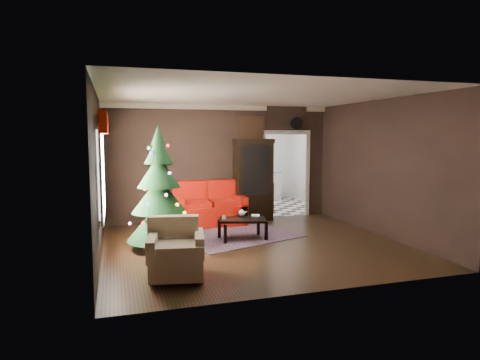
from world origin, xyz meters
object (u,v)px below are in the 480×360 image
object	(u,v)px
armchair	(176,248)
coffee_table	(242,229)
floor_lamp	(157,191)
christmas_tree	(159,192)
curio_cabinet	(253,182)
kitchen_table	(258,196)
teapot	(242,213)
loveseat	(209,203)
wall_clock	(296,123)

from	to	relation	value
armchair	coffee_table	size ratio (longest dim) A/B	0.89
floor_lamp	christmas_tree	xyz separation A→B (m)	(-0.14, -1.81, 0.22)
christmas_tree	coffee_table	xyz separation A→B (m)	(1.64, 0.19, -0.83)
curio_cabinet	kitchen_table	xyz separation A→B (m)	(0.65, 1.43, -0.57)
coffee_table	teapot	bearing A→B (deg)	77.41
coffee_table	kitchen_table	bearing A→B (deg)	65.34
loveseat	kitchen_table	world-z (taller)	loveseat
loveseat	armchair	xyz separation A→B (m)	(-1.27, -3.49, -0.04)
armchair	teapot	size ratio (longest dim) A/B	5.14
loveseat	coffee_table	world-z (taller)	loveseat
floor_lamp	coffee_table	world-z (taller)	floor_lamp
floor_lamp	kitchen_table	distance (m)	3.40
curio_cabinet	floor_lamp	bearing A→B (deg)	-176.08
christmas_tree	armchair	size ratio (longest dim) A/B	2.78
wall_clock	curio_cabinet	bearing A→B (deg)	-171.47
coffee_table	loveseat	bearing A→B (deg)	101.70
curio_cabinet	kitchen_table	size ratio (longest dim) A/B	2.53
christmas_tree	wall_clock	size ratio (longest dim) A/B	7.07
curio_cabinet	teapot	size ratio (longest dim) A/B	12.01
loveseat	floor_lamp	xyz separation A→B (m)	(-1.18, 0.06, 0.33)
floor_lamp	wall_clock	distance (m)	3.87
christmas_tree	armchair	xyz separation A→B (m)	(0.05, -1.74, -0.59)
wall_clock	teapot	bearing A→B (deg)	-138.21
coffee_table	teapot	distance (m)	0.34
kitchen_table	loveseat	bearing A→B (deg)	-137.49
christmas_tree	wall_clock	distance (m)	4.46
armchair	coffee_table	xyz separation A→B (m)	(1.59, 1.93, -0.24)
coffee_table	wall_clock	bearing A→B (deg)	44.12
teapot	coffee_table	bearing A→B (deg)	-102.59
teapot	loveseat	bearing A→B (deg)	104.96
armchair	teapot	xyz separation A→B (m)	(1.64, 2.12, 0.04)
christmas_tree	wall_clock	world-z (taller)	wall_clock
kitchen_table	coffee_table	bearing A→B (deg)	-114.66
curio_cabinet	floor_lamp	distance (m)	2.34
wall_clock	kitchen_table	size ratio (longest dim) A/B	0.43
armchair	kitchen_table	xyz separation A→B (m)	(3.07, 5.14, -0.08)
floor_lamp	teapot	world-z (taller)	floor_lamp
christmas_tree	coffee_table	distance (m)	1.85
curio_cabinet	floor_lamp	size ratio (longest dim) A/B	1.26
curio_cabinet	christmas_tree	xyz separation A→B (m)	(-2.47, -1.97, 0.10)
wall_clock	kitchen_table	distance (m)	2.43
coffee_table	kitchen_table	distance (m)	3.54
curio_cabinet	kitchen_table	distance (m)	1.67
christmas_tree	teapot	xyz separation A→B (m)	(1.69, 0.38, -0.55)
teapot	kitchen_table	distance (m)	3.35
armchair	teapot	world-z (taller)	armchair
floor_lamp	teapot	size ratio (longest dim) A/B	9.50
curio_cabinet	christmas_tree	world-z (taller)	christmas_tree
curio_cabinet	teapot	bearing A→B (deg)	-116.19
curio_cabinet	wall_clock	bearing A→B (deg)	8.53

